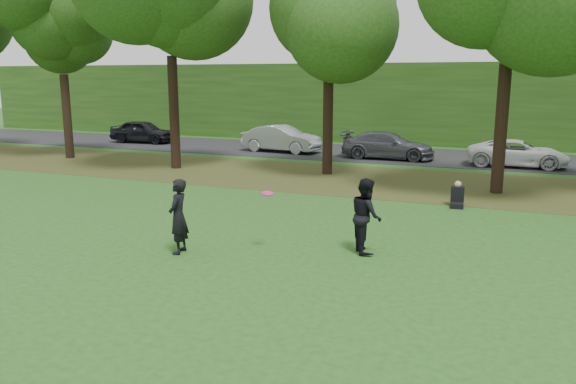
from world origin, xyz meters
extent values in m
plane|color=#214917|center=(0.00, 0.00, 0.00)|extent=(120.00, 120.00, 0.00)
cube|color=#4C3C1B|center=(0.00, 13.00, 0.01)|extent=(60.00, 7.00, 0.01)
cube|color=black|center=(0.00, 21.00, 0.01)|extent=(70.00, 7.00, 0.02)
cube|color=#204513|center=(0.00, 27.00, 2.50)|extent=(70.00, 3.00, 5.00)
imported|color=black|center=(-2.86, 1.89, 0.91)|extent=(0.54, 0.72, 1.81)
imported|color=black|center=(1.28, 3.63, 0.91)|extent=(1.02, 1.10, 1.81)
imported|color=black|center=(-17.54, 20.68, 0.73)|extent=(4.29, 1.94, 1.43)
imported|color=#96989D|center=(-7.61, 19.82, 0.76)|extent=(4.64, 2.06, 1.48)
imported|color=#484951|center=(-1.51, 19.37, 0.70)|extent=(4.72, 1.96, 1.37)
imported|color=silver|center=(4.71, 19.06, 0.65)|extent=(4.56, 2.19, 1.25)
cylinder|color=#EA1383|center=(-0.95, 2.82, 1.43)|extent=(0.36, 0.35, 0.10)
cube|color=black|center=(2.89, 9.33, 0.08)|extent=(0.46, 0.60, 0.16)
cube|color=black|center=(2.86, 9.61, 0.36)|extent=(0.45, 0.38, 0.56)
sphere|color=tan|center=(2.86, 9.61, 0.72)|extent=(0.22, 0.22, 0.22)
cylinder|color=black|center=(-17.00, 13.60, 2.14)|extent=(0.44, 0.44, 4.28)
sphere|color=#204513|center=(-17.00, 13.60, 7.14)|extent=(6.00, 6.00, 6.00)
cylinder|color=black|center=(-10.00, 12.80, 2.54)|extent=(0.44, 0.44, 5.08)
cylinder|color=black|center=(-3.00, 13.90, 2.06)|extent=(0.44, 0.44, 4.12)
sphere|color=#204513|center=(-3.00, 13.90, 6.86)|extent=(5.80, 5.80, 5.80)
cylinder|color=black|center=(4.00, 12.30, 2.31)|extent=(0.44, 0.44, 4.62)
camera|label=1|loc=(4.38, -9.18, 4.17)|focal=35.00mm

